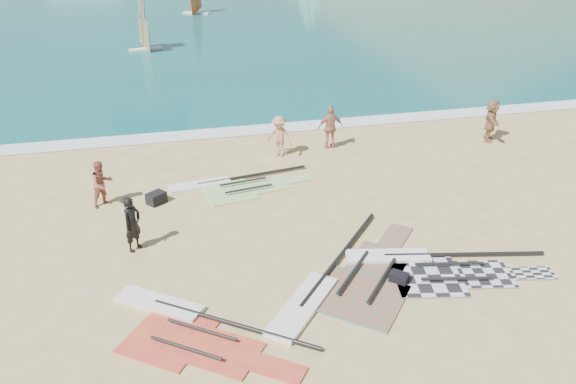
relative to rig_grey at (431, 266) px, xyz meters
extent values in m
plane|color=#DDBB81|center=(-2.63, -0.54, -0.05)|extent=(300.00, 300.00, 0.00)
cube|color=white|center=(-2.63, 11.76, -0.05)|extent=(300.00, 1.20, 0.04)
cube|color=black|center=(-0.31, -0.36, -0.03)|extent=(2.13, 2.28, 0.04)
cube|color=black|center=(1.23, -0.68, -0.03)|extent=(1.60, 1.53, 0.04)
cube|color=black|center=(2.49, -0.93, -0.03)|extent=(1.27, 0.81, 0.04)
cylinder|color=black|center=(1.12, 0.25, 0.05)|extent=(4.46, 1.01, 0.11)
cylinder|color=black|center=(0.43, -0.16, 0.11)|extent=(1.85, 0.45, 0.08)
cylinder|color=black|center=(0.30, -0.84, 0.11)|extent=(1.85, 0.45, 0.08)
cube|color=white|center=(-1.00, 0.68, 0.01)|extent=(2.44, 1.10, 0.12)
cube|color=#6BC923|center=(-4.77, 5.89, -0.03)|extent=(1.90, 2.04, 0.04)
cube|color=#6BC923|center=(-3.35, 6.12, -0.03)|extent=(1.44, 1.36, 0.04)
cube|color=#6BC923|center=(-2.19, 6.32, -0.03)|extent=(1.16, 0.71, 0.04)
cylinder|color=black|center=(-3.75, 6.88, 0.05)|extent=(4.11, 0.78, 0.10)
cylinder|color=black|center=(-4.20, 6.30, 0.11)|extent=(1.70, 0.35, 0.07)
cylinder|color=black|center=(-4.09, 5.68, 0.11)|extent=(1.70, 0.35, 0.07)
cube|color=white|center=(-5.70, 6.56, 0.01)|extent=(2.23, 0.93, 0.12)
cube|color=#FF3D09|center=(-2.45, -0.80, -0.03)|extent=(3.06, 3.03, 0.04)
cube|color=#FF3D09|center=(-1.27, 0.60, -0.03)|extent=(2.16, 2.17, 0.04)
cube|color=#FF3D09|center=(-0.32, 1.73, -0.03)|extent=(1.40, 1.48, 0.04)
cylinder|color=black|center=(-2.28, 1.00, 0.05)|extent=(3.48, 4.08, 0.13)
cylinder|color=black|center=(-2.24, 0.07, 0.11)|extent=(1.47, 1.71, 0.09)
cylinder|color=black|center=(-1.63, -0.44, 0.11)|extent=(1.47, 1.71, 0.09)
cube|color=white|center=(-3.89, -0.92, 0.01)|extent=(2.33, 2.56, 0.12)
cube|color=#CF2645|center=(-7.13, -1.21, -0.03)|extent=(2.49, 2.54, 0.04)
cube|color=#CF2645|center=(-5.91, -2.10, -0.03)|extent=(1.80, 1.78, 0.04)
cube|color=#CF2645|center=(-4.91, -2.82, -0.03)|extent=(1.25, 1.13, 0.04)
cylinder|color=black|center=(-5.63, -1.24, 0.05)|extent=(3.58, 2.65, 0.10)
cylinder|color=black|center=(-6.40, -1.33, 0.11)|extent=(1.50, 1.12, 0.08)
cylinder|color=black|center=(-6.79, -1.86, 0.11)|extent=(1.50, 1.12, 0.08)
cube|color=white|center=(-7.32, -0.01, 0.01)|extent=(2.20, 1.84, 0.12)
cube|color=black|center=(-7.24, 5.62, 0.14)|extent=(0.74, 0.71, 0.38)
cube|color=black|center=(-1.16, -0.46, 0.09)|extent=(0.57, 0.56, 0.28)
imported|color=black|center=(-7.90, 2.83, 0.78)|extent=(0.70, 0.72, 1.67)
imported|color=#9D5947|center=(-8.91, 5.88, 0.74)|extent=(0.97, 0.92, 1.58)
imported|color=tan|center=(-2.35, 8.65, 0.79)|extent=(1.24, 1.14, 1.67)
imported|color=tan|center=(-0.12, 9.03, 0.85)|extent=(1.06, 0.44, 1.80)
imported|color=#A67652|center=(6.71, 8.29, 0.86)|extent=(1.26, 1.74, 1.81)
cube|color=white|center=(-7.37, 29.73, 0.05)|extent=(2.36, 1.27, 0.13)
cube|color=#FF4A0B|center=(-7.37, 29.73, 1.15)|extent=(0.84, 2.69, 2.48)
cube|color=#FF4A0B|center=(-7.37, 29.73, 2.85)|extent=(0.50, 1.52, 1.72)
cylinder|color=black|center=(-7.37, 29.73, 2.10)|extent=(0.31, 0.78, 3.93)
cube|color=white|center=(-2.46, 45.23, 0.05)|extent=(2.59, 1.71, 0.15)
camera|label=1|loc=(-6.79, -11.62, 8.66)|focal=35.00mm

